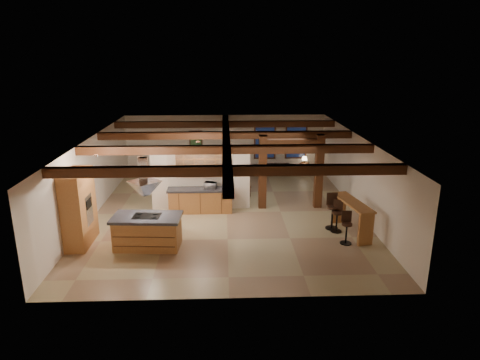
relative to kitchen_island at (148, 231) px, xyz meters
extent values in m
plane|color=tan|center=(2.51, 2.95, -0.53)|extent=(12.00, 12.00, 0.00)
plane|color=white|center=(2.51, 8.95, 0.92)|extent=(10.00, 0.00, 10.00)
plane|color=white|center=(2.51, -3.05, 0.92)|extent=(10.00, 0.00, 10.00)
plane|color=white|center=(-2.49, 2.95, 0.92)|extent=(0.00, 12.00, 12.00)
plane|color=white|center=(7.51, 2.95, 0.92)|extent=(0.00, 12.00, 12.00)
plane|color=#3B2012|center=(2.51, 2.95, 2.37)|extent=(12.00, 12.00, 0.00)
cube|color=#422310|center=(2.51, -1.05, 2.23)|extent=(10.00, 0.25, 0.28)
cube|color=#422310|center=(2.51, 1.65, 2.23)|extent=(10.00, 0.25, 0.28)
cube|color=#422310|center=(2.51, 4.25, 2.23)|extent=(10.00, 0.25, 0.28)
cube|color=#422310|center=(2.51, 6.95, 2.23)|extent=(10.00, 0.25, 0.28)
cube|color=#422310|center=(2.51, 2.95, 2.23)|extent=(0.28, 12.00, 0.28)
cube|color=#422310|center=(3.91, 3.45, 0.92)|extent=(0.30, 0.30, 2.90)
cube|color=#422310|center=(6.11, 3.45, 0.92)|extent=(0.30, 0.30, 2.90)
cube|color=#422310|center=(5.01, 3.45, 2.07)|extent=(2.50, 0.28, 0.28)
cube|color=white|center=(1.51, 3.45, 0.57)|extent=(3.80, 0.18, 2.20)
cube|color=#AA7236|center=(-2.16, 0.35, 0.67)|extent=(0.64, 1.60, 2.40)
cube|color=silver|center=(-1.86, 0.35, 0.62)|extent=(0.06, 0.62, 0.95)
cube|color=black|center=(-1.82, 0.35, 0.82)|extent=(0.01, 0.50, 0.28)
cube|color=#AA7236|center=(1.51, 3.06, -0.10)|extent=(2.40, 0.60, 0.86)
cube|color=black|center=(1.51, 3.06, 0.37)|extent=(2.50, 0.66, 0.08)
cube|color=#AA7236|center=(1.51, 3.27, 1.32)|extent=(1.80, 0.34, 0.95)
cube|color=silver|center=(1.51, 3.09, 1.32)|extent=(1.74, 0.02, 0.90)
pyramid|color=silver|center=(0.00, 0.00, 1.19)|extent=(1.10, 1.10, 0.45)
cube|color=silver|center=(0.00, 0.00, 2.00)|extent=(0.26, 0.22, 0.73)
cube|color=#422310|center=(4.51, 8.89, 0.97)|extent=(1.10, 0.05, 1.70)
cube|color=black|center=(4.51, 8.86, 0.97)|extent=(0.95, 0.02, 1.55)
cube|color=#422310|center=(6.11, 8.89, 0.97)|extent=(1.10, 0.05, 1.70)
cube|color=black|center=(6.11, 8.86, 0.97)|extent=(0.95, 0.02, 1.55)
cube|color=#422310|center=(1.01, 8.89, 1.17)|extent=(0.65, 0.04, 0.85)
cube|color=#2A6331|center=(1.01, 8.86, 1.17)|extent=(0.55, 0.01, 0.75)
cylinder|color=silver|center=(-0.09, 0.15, 2.34)|extent=(0.16, 0.16, 0.03)
cylinder|color=silver|center=(1.51, 2.45, 2.34)|extent=(0.16, 0.16, 0.03)
cylinder|color=silver|center=(-1.49, 0.45, 2.34)|extent=(0.16, 0.16, 0.03)
cube|color=#AA7236|center=(0.00, 0.00, -0.05)|extent=(2.05, 1.13, 0.95)
cube|color=black|center=(0.00, 0.00, 0.46)|extent=(2.19, 1.27, 0.09)
cube|color=black|center=(0.00, 0.00, 0.51)|extent=(0.86, 0.61, 0.02)
imported|color=#3C1F0F|center=(2.44, 5.32, -0.22)|extent=(1.97, 1.42, 0.62)
imported|color=black|center=(4.92, 8.36, -0.23)|extent=(2.05, 0.81, 0.60)
imported|color=#B4B4B9|center=(1.89, 3.06, 0.53)|extent=(0.51, 0.42, 0.24)
cube|color=#AA7236|center=(6.69, 0.82, 0.57)|extent=(0.92, 2.22, 0.06)
cube|color=#AA7236|center=(6.86, -0.14, 0.01)|extent=(0.50, 0.19, 1.08)
cube|color=#AA7236|center=(6.51, 1.78, 0.01)|extent=(0.50, 0.19, 1.08)
cube|color=#422310|center=(6.49, 8.44, -0.27)|extent=(0.55, 0.55, 0.52)
cylinder|color=black|center=(6.49, 8.44, 0.07)|extent=(0.06, 0.06, 0.16)
cone|color=#FFD099|center=(6.49, 8.44, 0.23)|extent=(0.28, 0.28, 0.18)
cylinder|color=black|center=(6.30, 0.00, 0.14)|extent=(0.33, 0.33, 0.06)
cube|color=black|center=(6.31, 0.15, 0.35)|extent=(0.32, 0.07, 0.37)
cylinder|color=black|center=(6.30, 0.00, -0.20)|extent=(0.06, 0.06, 0.65)
cylinder|color=black|center=(6.30, 0.00, -0.51)|extent=(0.37, 0.37, 0.03)
cylinder|color=black|center=(6.23, 0.96, 0.15)|extent=(0.34, 0.34, 0.07)
cube|color=black|center=(6.29, 1.11, 0.37)|extent=(0.32, 0.15, 0.38)
cylinder|color=black|center=(6.23, 0.96, -0.19)|extent=(0.06, 0.06, 0.66)
cylinder|color=black|center=(6.23, 0.96, -0.51)|extent=(0.38, 0.38, 0.03)
cylinder|color=black|center=(6.14, 1.22, 0.26)|extent=(0.39, 0.39, 0.08)
cube|color=black|center=(6.14, 1.41, 0.51)|extent=(0.37, 0.05, 0.44)
cylinder|color=black|center=(6.14, 1.22, -0.14)|extent=(0.07, 0.07, 0.77)
cylinder|color=black|center=(6.14, 1.22, -0.51)|extent=(0.44, 0.44, 0.03)
cube|color=#422310|center=(2.03, 4.46, -0.10)|extent=(0.52, 0.52, 0.06)
cube|color=#422310|center=(1.96, 4.65, 0.26)|extent=(0.40, 0.18, 0.72)
cylinder|color=#422310|center=(1.92, 4.25, -0.33)|extent=(0.05, 0.05, 0.40)
cylinder|color=#422310|center=(2.23, 4.36, -0.33)|extent=(0.05, 0.05, 0.40)
cylinder|color=#422310|center=(1.82, 4.56, -0.33)|extent=(0.05, 0.05, 0.40)
cylinder|color=#422310|center=(2.13, 4.67, -0.33)|extent=(0.05, 0.05, 0.40)
cube|color=#422310|center=(1.58, 5.73, -0.10)|extent=(0.52, 0.52, 0.06)
cube|color=#422310|center=(1.64, 5.54, 0.26)|extent=(0.40, 0.18, 0.72)
cylinder|color=#422310|center=(1.68, 5.94, -0.33)|extent=(0.05, 0.05, 0.40)
cylinder|color=#422310|center=(1.37, 5.83, -0.33)|extent=(0.05, 0.05, 0.40)
cylinder|color=#422310|center=(1.79, 5.63, -0.33)|extent=(0.05, 0.05, 0.40)
cylinder|color=#422310|center=(1.48, 5.52, -0.33)|extent=(0.05, 0.05, 0.40)
cube|color=#422310|center=(3.30, 4.90, -0.10)|extent=(0.52, 0.52, 0.06)
cube|color=#422310|center=(3.23, 5.10, 0.26)|extent=(0.40, 0.18, 0.72)
cylinder|color=#422310|center=(3.20, 4.70, -0.33)|extent=(0.05, 0.05, 0.40)
cylinder|color=#422310|center=(3.51, 4.80, -0.33)|extent=(0.05, 0.05, 0.40)
cylinder|color=#422310|center=(3.09, 5.00, -0.33)|extent=(0.05, 0.05, 0.40)
cylinder|color=#422310|center=(3.40, 5.11, -0.33)|extent=(0.05, 0.05, 0.40)
cube|color=#422310|center=(2.85, 6.18, -0.10)|extent=(0.52, 0.52, 0.06)
cube|color=#422310|center=(2.92, 5.99, 0.26)|extent=(0.40, 0.18, 0.72)
cylinder|color=#422310|center=(2.95, 6.39, -0.33)|extent=(0.05, 0.05, 0.40)
cylinder|color=#422310|center=(2.64, 6.28, -0.33)|extent=(0.05, 0.05, 0.40)
cylinder|color=#422310|center=(3.06, 6.08, -0.33)|extent=(0.05, 0.05, 0.40)
cylinder|color=#422310|center=(2.75, 5.97, -0.33)|extent=(0.05, 0.05, 0.40)
camera|label=1|loc=(2.41, -12.44, 5.36)|focal=32.00mm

